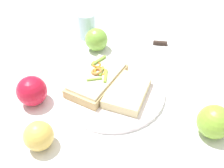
# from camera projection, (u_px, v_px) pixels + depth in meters

# --- Properties ---
(ground_plane) EXTENTS (2.00, 2.00, 0.00)m
(ground_plane) POSITION_uv_depth(u_px,v_px,m) (112.00, 93.00, 0.73)
(ground_plane) COLOR white
(ground_plane) RESTS_ON ground
(plate) EXTENTS (0.29, 0.29, 0.01)m
(plate) POSITION_uv_depth(u_px,v_px,m) (112.00, 91.00, 0.73)
(plate) COLOR white
(plate) RESTS_ON ground_plane
(sandwich) EXTENTS (0.16, 0.21, 0.05)m
(sandwich) POSITION_uv_depth(u_px,v_px,m) (97.00, 79.00, 0.73)
(sandwich) COLOR tan
(sandwich) RESTS_ON plate
(bread_slice_side) EXTENTS (0.13, 0.16, 0.03)m
(bread_slice_side) POSITION_uv_depth(u_px,v_px,m) (127.00, 92.00, 0.70)
(bread_slice_side) COLOR beige
(bread_slice_side) RESTS_ON plate
(apple_0) EXTENTS (0.11, 0.11, 0.08)m
(apple_0) POSITION_uv_depth(u_px,v_px,m) (32.00, 91.00, 0.68)
(apple_0) COLOR #B9142E
(apple_0) RESTS_ON ground_plane
(apple_1) EXTENTS (0.10, 0.10, 0.07)m
(apple_1) POSITION_uv_depth(u_px,v_px,m) (39.00, 136.00, 0.58)
(apple_1) COLOR gold
(apple_1) RESTS_ON ground_plane
(apple_2) EXTENTS (0.11, 0.11, 0.08)m
(apple_2) POSITION_uv_depth(u_px,v_px,m) (96.00, 40.00, 0.87)
(apple_2) COLOR #74AD3D
(apple_2) RESTS_ON ground_plane
(apple_3) EXTENTS (0.11, 0.11, 0.08)m
(apple_3) POSITION_uv_depth(u_px,v_px,m) (214.00, 122.00, 0.60)
(apple_3) COLOR #79A732
(apple_3) RESTS_ON ground_plane
(drinking_glass) EXTENTS (0.06, 0.06, 0.09)m
(drinking_glass) POSITION_uv_depth(u_px,v_px,m) (87.00, 25.00, 0.93)
(drinking_glass) COLOR silver
(drinking_glass) RESTS_ON ground_plane
(knife) EXTENTS (0.12, 0.01, 0.01)m
(knife) POSITION_uv_depth(u_px,v_px,m) (165.00, 44.00, 0.91)
(knife) COLOR silver
(knife) RESTS_ON ground_plane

